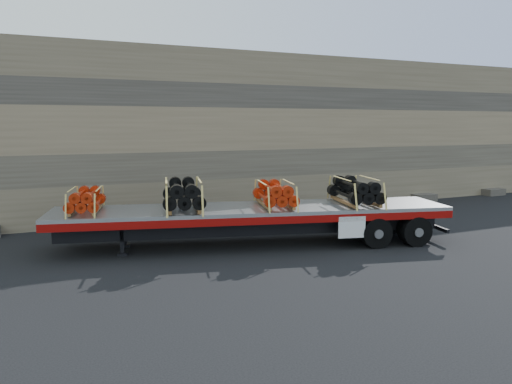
# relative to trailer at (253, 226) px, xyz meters

# --- Properties ---
(ground) EXTENTS (120.00, 120.00, 0.00)m
(ground) POSITION_rel_trailer_xyz_m (-0.14, 0.19, -0.63)
(ground) COLOR black
(ground) RESTS_ON ground
(rock_wall) EXTENTS (44.00, 3.00, 7.00)m
(rock_wall) POSITION_rel_trailer_xyz_m (-0.14, 6.69, 2.87)
(rock_wall) COLOR #7A6B54
(rock_wall) RESTS_ON ground
(trailer) EXTENTS (12.87, 5.51, 1.27)m
(trailer) POSITION_rel_trailer_xyz_m (0.00, 0.00, 0.00)
(trailer) COLOR #A2A5A9
(trailer) RESTS_ON ground
(bundle_front) EXTENTS (1.41, 2.10, 0.68)m
(bundle_front) POSITION_rel_trailer_xyz_m (-5.00, 1.29, 0.97)
(bundle_front) COLOR #B02309
(bundle_front) RESTS_ON trailer
(bundle_midfront) EXTENTS (1.83, 2.72, 0.88)m
(bundle_midfront) POSITION_rel_trailer_xyz_m (-2.16, 0.56, 1.07)
(bundle_midfront) COLOR black
(bundle_midfront) RESTS_ON trailer
(bundle_midrear) EXTENTS (1.58, 2.36, 0.77)m
(bundle_midrear) POSITION_rel_trailer_xyz_m (0.70, -0.18, 1.02)
(bundle_midrear) COLOR #B02309
(bundle_midrear) RESTS_ON trailer
(bundle_rear) EXTENTS (1.72, 2.57, 0.83)m
(bundle_rear) POSITION_rel_trailer_xyz_m (3.37, -0.87, 1.05)
(bundle_rear) COLOR black
(bundle_rear) RESTS_ON trailer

